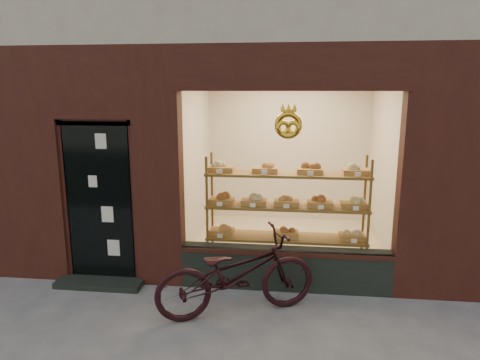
# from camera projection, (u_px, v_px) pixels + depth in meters

# --- Properties ---
(display_shelf) EXTENTS (2.20, 0.45, 1.70)m
(display_shelf) POSITION_uv_depth(u_px,v_px,m) (286.00, 215.00, 5.88)
(display_shelf) COLOR brown
(display_shelf) RESTS_ON ground
(bicycle) EXTENTS (1.99, 1.33, 0.99)m
(bicycle) POSITION_uv_depth(u_px,v_px,m) (237.00, 274.00, 4.91)
(bicycle) COLOR black
(bicycle) RESTS_ON ground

